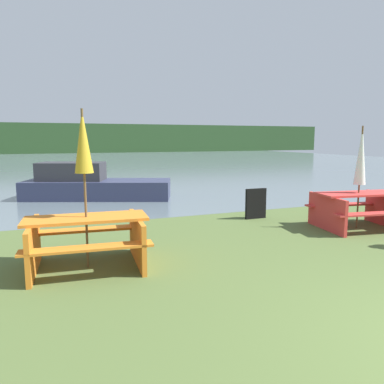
% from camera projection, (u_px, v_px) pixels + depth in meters
% --- Properties ---
extents(water, '(60.00, 50.00, 0.00)m').
position_uv_depth(water, '(91.00, 161.00, 32.77)').
color(water, slate).
rests_on(water, ground_plane).
extents(far_treeline, '(80.00, 1.60, 4.00)m').
position_uv_depth(far_treeline, '(73.00, 138.00, 50.89)').
color(far_treeline, '#284723').
rests_on(far_treeline, water).
extents(picnic_table_orange, '(1.93, 1.54, 0.79)m').
position_uv_depth(picnic_table_orange, '(87.00, 237.00, 5.72)').
color(picnic_table_orange, orange).
rests_on(picnic_table_orange, ground_plane).
extents(picnic_table_red, '(1.99, 1.64, 0.79)m').
position_uv_depth(picnic_table_red, '(358.00, 207.00, 8.25)').
color(picnic_table_red, red).
rests_on(picnic_table_red, ground_plane).
extents(umbrella_gold, '(0.27, 0.27, 2.41)m').
position_uv_depth(umbrella_gold, '(83.00, 143.00, 5.52)').
color(umbrella_gold, brown).
rests_on(umbrella_gold, ground_plane).
extents(umbrella_white, '(0.25, 0.25, 2.24)m').
position_uv_depth(umbrella_white, '(361.00, 156.00, 8.09)').
color(umbrella_white, brown).
rests_on(umbrella_white, ground_plane).
extents(boat, '(4.93, 3.08, 1.20)m').
position_uv_depth(boat, '(92.00, 185.00, 12.34)').
color(boat, '#333856').
rests_on(boat, water).
extents(signboard, '(0.55, 0.08, 0.75)m').
position_uv_depth(signboard, '(256.00, 204.00, 9.25)').
color(signboard, black).
rests_on(signboard, ground_plane).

